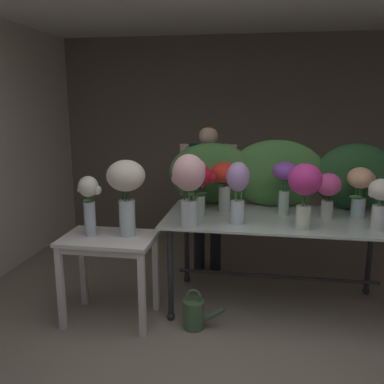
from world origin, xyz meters
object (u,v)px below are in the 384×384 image
vase_lilac_anemones (238,188)px  vase_fuchsia_snapdragons (329,190)px  florist (208,183)px  vase_crimson_ranunculus (199,182)px  display_table_glass (278,230)px  vase_violet_peonies (285,179)px  vase_magenta_tulips (305,186)px  vase_ivory_stock (381,200)px  vase_cream_lisianthus_tall (126,186)px  vase_scarlet_lilies (224,180)px  vase_rosy_dahlias (194,182)px  vase_white_roses_tall (89,201)px  side_table_white (109,249)px  watering_can (194,313)px  vase_blush_hydrangea (189,181)px  vase_peach_carnations (360,186)px

vase_lilac_anemones → vase_fuchsia_snapdragons: 0.82m
florist → vase_crimson_ranunculus: (0.02, -0.79, 0.16)m
display_table_glass → vase_lilac_anemones: (-0.35, -0.27, 0.43)m
vase_violet_peonies → vase_magenta_tulips: (0.12, -0.41, 0.02)m
vase_ivory_stock → vase_cream_lisianthus_tall: size_ratio=0.64×
vase_magenta_tulips → vase_scarlet_lilies: vase_magenta_tulips is taller
vase_crimson_ranunculus → vase_rosy_dahlias: vase_crimson_ranunculus is taller
vase_rosy_dahlias → vase_ivory_stock: vase_ivory_stock is taller
display_table_glass → florist: (-0.73, 0.74, 0.26)m
display_table_glass → vase_white_roses_tall: bearing=-163.5°
vase_violet_peonies → vase_ivory_stock: (0.72, -0.34, -0.08)m
side_table_white → watering_can: (0.73, -0.03, -0.52)m
vase_violet_peonies → vase_crimson_ranunculus: size_ratio=1.03×
vase_crimson_ranunculus → watering_can: 1.12m
vase_blush_hydrangea → vase_peach_carnations: 1.52m
vase_blush_hydrangea → watering_can: 1.11m
florist → vase_violet_peonies: florist is taller
vase_fuchsia_snapdragons → vase_peach_carnations: bearing=19.0°
vase_crimson_ranunculus → florist: bearing=91.3°
vase_fuchsia_snapdragons → watering_can: (-1.09, -0.51, -0.99)m
vase_crimson_ranunculus → vase_blush_hydrangea: bearing=-94.1°
florist → vase_lilac_anemones: florist is taller
display_table_glass → vase_magenta_tulips: size_ratio=3.79×
side_table_white → vase_violet_peonies: size_ratio=1.60×
vase_blush_hydrangea → vase_cream_lisianthus_tall: (-0.52, -0.00, -0.06)m
vase_magenta_tulips → vase_white_roses_tall: 1.75m
florist → vase_scarlet_lilies: bearing=-69.3°
vase_cream_lisianthus_tall → vase_scarlet_lilies: bearing=35.7°
florist → vase_ivory_stock: 1.79m
vase_violet_peonies → vase_ivory_stock: size_ratio=1.17×
vase_violet_peonies → vase_white_roses_tall: size_ratio=0.94×
vase_magenta_tulips → vase_rosy_dahlias: vase_magenta_tulips is taller
vase_blush_hydrangea → vase_scarlet_lilies: bearing=66.5°
vase_blush_hydrangea → watering_can: size_ratio=1.68×
vase_fuchsia_snapdragons → vase_magenta_tulips: bearing=-125.3°
vase_rosy_dahlias → watering_can: vase_rosy_dahlias is taller
side_table_white → vase_ivory_stock: size_ratio=1.87×
vase_scarlet_lilies → vase_blush_hydrangea: size_ratio=0.77×
vase_crimson_ranunculus → vase_ivory_stock: bearing=-7.5°
vase_fuchsia_snapdragons → vase_ivory_stock: size_ratio=0.98×
florist → vase_white_roses_tall: florist is taller
vase_magenta_tulips → vase_scarlet_lilies: size_ratio=1.15×
vase_magenta_tulips → vase_blush_hydrangea: bearing=-174.2°
side_table_white → vase_peach_carnations: (2.10, 0.58, 0.49)m
vase_violet_peonies → vase_scarlet_lilies: vase_violet_peonies is taller
vase_crimson_ranunculus → display_table_glass: bearing=4.3°
vase_white_roses_tall → vase_cream_lisianthus_tall: 0.34m
vase_scarlet_lilies → vase_white_roses_tall: vase_scarlet_lilies is taller
vase_peach_carnations → vase_white_roses_tall: bearing=-165.6°
vase_magenta_tulips → vase_blush_hydrangea: size_ratio=0.89×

